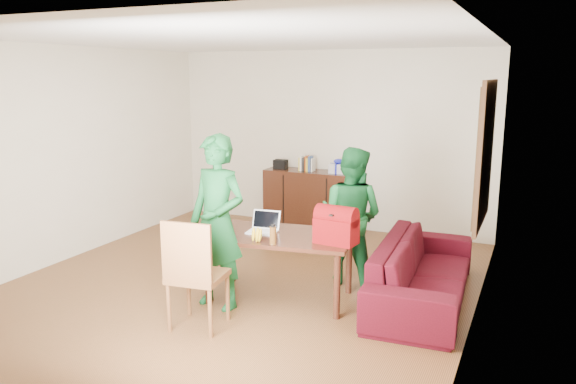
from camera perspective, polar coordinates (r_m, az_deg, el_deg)
The scene contains 10 objects.
room at distance 6.27m, azimuth -4.09°, elevation 2.36°, with size 5.20×5.70×2.90m.
table at distance 5.89m, azimuth -0.80°, elevation -5.10°, with size 1.62×1.06×0.71m.
chair at distance 5.41m, azimuth -9.15°, elevation -10.34°, with size 0.54×0.52×1.07m.
person_near at distance 5.68m, azimuth -7.17°, elevation -3.05°, with size 0.65×0.42×1.77m, color #125123.
person_far at distance 6.36m, azimuth 6.44°, elevation -2.41°, with size 0.76×0.59×1.56m, color #135927.
laptop at distance 5.91m, azimuth -2.66°, elevation -3.76°, with size 0.33×0.25×0.21m.
bananas at distance 5.61m, azimuth -3.19°, elevation -4.78°, with size 0.15×0.09×0.05m, color gold, non-canonical shape.
bottle at distance 5.50m, azimuth -1.54°, elevation -4.32°, with size 0.07×0.07×0.20m, color brown.
red_bag at distance 5.54m, azimuth 4.92°, elevation -3.72°, with size 0.40×0.23×0.30m, color maroon.
sofa at distance 6.10m, azimuth 13.53°, elevation -7.82°, with size 2.20×0.86×0.64m, color #3A070E.
Camera 1 is at (2.96, -5.31, 2.34)m, focal length 35.00 mm.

